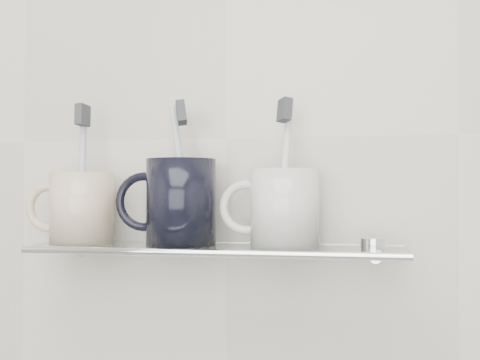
% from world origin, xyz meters
% --- Properties ---
extents(wall_back, '(2.50, 0.00, 2.50)m').
position_xyz_m(wall_back, '(0.00, 1.10, 1.25)').
color(wall_back, beige).
rests_on(wall_back, ground).
extents(shelf_glass, '(0.50, 0.12, 0.01)m').
position_xyz_m(shelf_glass, '(0.00, 1.04, 1.10)').
color(shelf_glass, silver).
rests_on(shelf_glass, wall_back).
extents(shelf_rail, '(0.50, 0.01, 0.01)m').
position_xyz_m(shelf_rail, '(0.00, 0.98, 1.10)').
color(shelf_rail, silver).
rests_on(shelf_rail, shelf_glass).
extents(bracket_left, '(0.02, 0.03, 0.02)m').
position_xyz_m(bracket_left, '(-0.21, 1.09, 1.09)').
color(bracket_left, silver).
rests_on(bracket_left, wall_back).
extents(bracket_right, '(0.02, 0.03, 0.02)m').
position_xyz_m(bracket_right, '(0.21, 1.09, 1.09)').
color(bracket_right, silver).
rests_on(bracket_right, wall_back).
extents(mug_left, '(0.11, 0.11, 0.10)m').
position_xyz_m(mug_left, '(-0.20, 1.04, 1.15)').
color(mug_left, beige).
rests_on(mug_left, shelf_glass).
extents(mug_left_handle, '(0.07, 0.01, 0.07)m').
position_xyz_m(mug_left_handle, '(-0.25, 1.04, 1.15)').
color(mug_left_handle, beige).
rests_on(mug_left_handle, mug_left).
extents(toothbrush_left, '(0.02, 0.03, 0.19)m').
position_xyz_m(toothbrush_left, '(-0.20, 1.04, 1.20)').
color(toothbrush_left, '#A29BBA').
rests_on(toothbrush_left, mug_left).
extents(bristles_left, '(0.02, 0.03, 0.03)m').
position_xyz_m(bristles_left, '(-0.20, 1.04, 1.28)').
color(bristles_left, '#323438').
rests_on(bristles_left, toothbrush_left).
extents(mug_center, '(0.11, 0.11, 0.12)m').
position_xyz_m(mug_center, '(-0.05, 1.04, 1.16)').
color(mug_center, black).
rests_on(mug_center, shelf_glass).
extents(mug_center_handle, '(0.08, 0.01, 0.08)m').
position_xyz_m(mug_center_handle, '(-0.10, 1.04, 1.16)').
color(mug_center_handle, black).
rests_on(mug_center_handle, mug_center).
extents(toothbrush_center, '(0.05, 0.05, 0.19)m').
position_xyz_m(toothbrush_center, '(-0.05, 1.04, 1.20)').
color(toothbrush_center, '#AEBBC8').
rests_on(toothbrush_center, mug_center).
extents(bristles_center, '(0.02, 0.03, 0.04)m').
position_xyz_m(bristles_center, '(-0.05, 1.04, 1.28)').
color(bristles_center, '#323438').
rests_on(bristles_center, toothbrush_center).
extents(mug_right, '(0.11, 0.11, 0.10)m').
position_xyz_m(mug_right, '(0.09, 1.04, 1.15)').
color(mug_right, white).
rests_on(mug_right, shelf_glass).
extents(mug_right_handle, '(0.07, 0.01, 0.07)m').
position_xyz_m(mug_right_handle, '(0.04, 1.04, 1.15)').
color(mug_right_handle, white).
rests_on(mug_right_handle, mug_right).
extents(toothbrush_right, '(0.03, 0.05, 0.19)m').
position_xyz_m(toothbrush_right, '(0.09, 1.04, 1.20)').
color(toothbrush_right, white).
rests_on(toothbrush_right, mug_right).
extents(bristles_right, '(0.02, 0.03, 0.03)m').
position_xyz_m(bristles_right, '(0.09, 1.04, 1.28)').
color(bristles_right, '#323438').
rests_on(bristles_right, toothbrush_right).
extents(chrome_cap, '(0.03, 0.03, 0.01)m').
position_xyz_m(chrome_cap, '(0.21, 1.04, 1.11)').
color(chrome_cap, silver).
rests_on(chrome_cap, shelf_glass).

